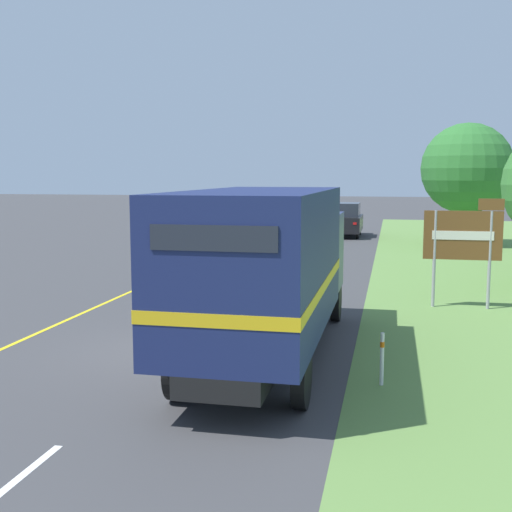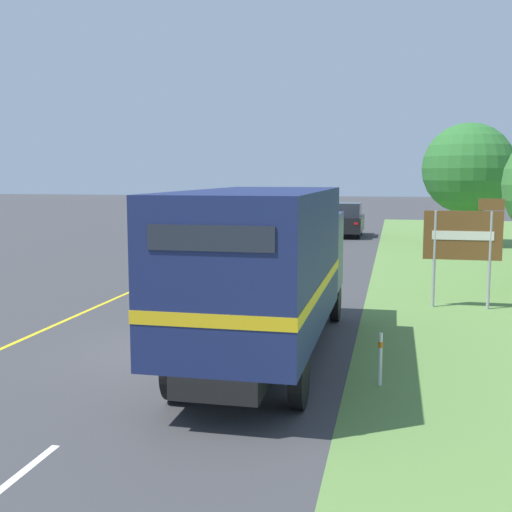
{
  "view_description": "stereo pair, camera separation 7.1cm",
  "coord_description": "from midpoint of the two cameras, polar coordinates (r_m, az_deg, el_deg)",
  "views": [
    {
      "loc": [
        4.41,
        -12.6,
        3.7
      ],
      "look_at": [
        0.3,
        6.74,
        1.2
      ],
      "focal_mm": 45.0,
      "sensor_mm": 36.0,
      "label": 1
    },
    {
      "loc": [
        4.48,
        -12.59,
        3.7
      ],
      "look_at": [
        0.3,
        6.74,
        1.2
      ],
      "focal_mm": 45.0,
      "sensor_mm": 36.0,
      "label": 2
    }
  ],
  "objects": [
    {
      "name": "ground_plane",
      "position": [
        13.86,
        -7.04,
        -8.34
      ],
      "size": [
        200.0,
        200.0,
        0.0
      ],
      "primitive_type": "plane",
      "color": "#3D3D3F"
    },
    {
      "name": "edge_line_yellow",
      "position": [
        26.4,
        -5.89,
        -0.88
      ],
      "size": [
        0.12,
        59.69,
        0.01
      ],
      "primitive_type": "cube",
      "color": "yellow",
      "rests_on": "ground"
    },
    {
      "name": "centre_dash_nearest",
      "position": [
        8.6,
        -21.6,
        -18.81
      ],
      "size": [
        0.12,
        2.6,
        0.01
      ],
      "primitive_type": "cube",
      "color": "white",
      "rests_on": "ground"
    },
    {
      "name": "centre_dash_near",
      "position": [
        14.2,
        -6.54,
        -7.94
      ],
      "size": [
        0.12,
        2.6,
        0.01
      ],
      "primitive_type": "cube",
      "color": "white",
      "rests_on": "ground"
    },
    {
      "name": "centre_dash_mid_a",
      "position": [
        20.4,
        -0.59,
        -3.23
      ],
      "size": [
        0.12,
        2.6,
        0.01
      ],
      "primitive_type": "cube",
      "color": "white",
      "rests_on": "ground"
    },
    {
      "name": "centre_dash_mid_b",
      "position": [
        26.8,
        2.54,
        -0.73
      ],
      "size": [
        0.12,
        2.6,
        0.01
      ],
      "primitive_type": "cube",
      "color": "white",
      "rests_on": "ground"
    },
    {
      "name": "centre_dash_far",
      "position": [
        33.27,
        4.45,
        0.81
      ],
      "size": [
        0.12,
        2.6,
        0.01
      ],
      "primitive_type": "cube",
      "color": "white",
      "rests_on": "ground"
    },
    {
      "name": "centre_dash_farthest",
      "position": [
        39.79,
        5.73,
        1.85
      ],
      "size": [
        0.12,
        2.6,
        0.01
      ],
      "primitive_type": "cube",
      "color": "white",
      "rests_on": "ground"
    },
    {
      "name": "horse_trailer_truck",
      "position": [
        12.69,
        1.13,
        -0.79
      ],
      "size": [
        2.43,
        8.51,
        3.43
      ],
      "color": "black",
      "rests_on": "ground"
    },
    {
      "name": "lead_car_white",
      "position": [
        26.88,
        -1.12,
        1.44
      ],
      "size": [
        1.8,
        4.16,
        1.99
      ],
      "color": "black",
      "rests_on": "ground"
    },
    {
      "name": "lead_car_black_ahead",
      "position": [
        39.14,
        8.2,
        3.21
      ],
      "size": [
        1.8,
        4.45,
        2.04
      ],
      "color": "black",
      "rests_on": "ground"
    },
    {
      "name": "highway_sign",
      "position": [
        18.64,
        18.11,
        1.5
      ],
      "size": [
        2.11,
        0.09,
        3.06
      ],
      "color": "#9E9EA3",
      "rests_on": "ground"
    },
    {
      "name": "roadside_tree_far",
      "position": [
        35.58,
        18.4,
        7.39
      ],
      "size": [
        4.73,
        4.73,
        6.41
      ],
      "color": "#4C3823",
      "rests_on": "ground"
    },
    {
      "name": "delineator_post",
      "position": [
        11.66,
        11.16,
        -8.85
      ],
      "size": [
        0.08,
        0.08,
        0.95
      ],
      "color": "white",
      "rests_on": "ground"
    }
  ]
}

